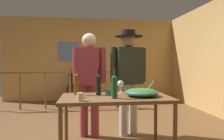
{
  "coord_description": "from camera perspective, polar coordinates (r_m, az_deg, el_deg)",
  "views": [
    {
      "loc": [
        -0.19,
        -3.34,
        1.18
      ],
      "look_at": [
        0.18,
        -0.44,
        1.08
      ],
      "focal_mm": 32.8,
      "sensor_mm": 36.0,
      "label": 1
    }
  ],
  "objects": [
    {
      "name": "ground_plane",
      "position": [
        3.55,
        -4.06,
        -17.38
      ],
      "size": [
        8.3,
        8.3,
        0.0
      ],
      "primitive_type": "plane",
      "color": "brown"
    },
    {
      "name": "back_wall",
      "position": [
        6.54,
        -5.73,
        2.96
      ],
      "size": [
        5.38,
        0.1,
        2.57
      ],
      "primitive_type": "cube",
      "color": "tan",
      "rests_on": "ground_plane"
    },
    {
      "name": "side_wall_right",
      "position": [
        5.18,
        26.45,
        3.0
      ],
      "size": [
        0.1,
        4.79,
        2.57
      ],
      "primitive_type": "cube",
      "color": "tan",
      "rests_on": "ground_plane"
    },
    {
      "name": "framed_picture",
      "position": [
        6.5,
        -11.97,
        5.06
      ],
      "size": [
        0.63,
        0.03,
        0.56
      ],
      "primitive_type": "cube",
      "color": "#597EA4"
    },
    {
      "name": "stair_railing",
      "position": [
        5.37,
        -9.65,
        -3.75
      ],
      "size": [
        3.18,
        0.1,
        1.01
      ],
      "color": "brown",
      "rests_on": "ground_plane"
    },
    {
      "name": "tv_console",
      "position": [
        6.25,
        -8.36,
        -6.63
      ],
      "size": [
        0.9,
        0.4,
        0.48
      ],
      "primitive_type": "cube",
      "color": "#38281E",
      "rests_on": "ground_plane"
    },
    {
      "name": "flat_screen_tv",
      "position": [
        6.17,
        -8.39,
        -1.91
      ],
      "size": [
        0.66,
        0.12,
        0.48
      ],
      "color": "black",
      "rests_on": "tv_console"
    },
    {
      "name": "serving_table",
      "position": [
        2.63,
        1.0,
        -8.97
      ],
      "size": [
        1.38,
        0.74,
        0.75
      ],
      "color": "brown",
      "rests_on": "ground_plane"
    },
    {
      "name": "salad_bowl",
      "position": [
        2.65,
        8.31,
        -6.05
      ],
      "size": [
        0.42,
        0.42,
        0.22
      ],
      "color": "#337060",
      "rests_on": "serving_table"
    },
    {
      "name": "wine_glass",
      "position": [
        2.88,
        2.39,
        -3.97
      ],
      "size": [
        0.09,
        0.09,
        0.18
      ],
      "color": "silver",
      "rests_on": "serving_table"
    },
    {
      "name": "wine_bottle_dark",
      "position": [
        2.7,
        -3.77,
        -3.91
      ],
      "size": [
        0.07,
        0.07,
        0.35
      ],
      "color": "black",
      "rests_on": "serving_table"
    },
    {
      "name": "wine_bottle_green",
      "position": [
        2.45,
        0.68,
        -4.47
      ],
      "size": [
        0.07,
        0.07,
        0.35
      ],
      "color": "#1E5628",
      "rests_on": "serving_table"
    },
    {
      "name": "wine_bottle_amber",
      "position": [
        2.76,
        -9.9,
        -3.68
      ],
      "size": [
        0.07,
        0.07,
        0.37
      ],
      "color": "brown",
      "rests_on": "serving_table"
    },
    {
      "name": "mug_white",
      "position": [
        2.32,
        -8.81,
        -7.41
      ],
      "size": [
        0.11,
        0.07,
        0.09
      ],
      "color": "white",
      "rests_on": "serving_table"
    },
    {
      "name": "mug_teal",
      "position": [
        2.68,
        -0.96,
        -6.22
      ],
      "size": [
        0.11,
        0.08,
        0.08
      ],
      "color": "teal",
      "rests_on": "serving_table"
    },
    {
      "name": "person_standing_left",
      "position": [
        3.26,
        -6.36,
        -1.78
      ],
      "size": [
        0.52,
        0.29,
        1.64
      ],
      "rotation": [
        0.0,
        0.0,
        2.91
      ],
      "color": "#9E3842",
      "rests_on": "ground_plane"
    },
    {
      "name": "person_standing_right",
      "position": [
        3.33,
        4.66,
        -0.51
      ],
      "size": [
        0.61,
        0.46,
        1.71
      ],
      "rotation": [
        0.0,
        0.0,
        3.37
      ],
      "color": "beige",
      "rests_on": "ground_plane"
    }
  ]
}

